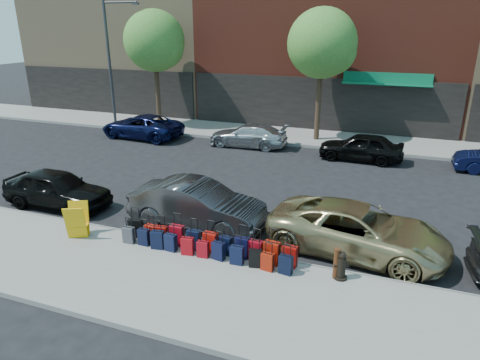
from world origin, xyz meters
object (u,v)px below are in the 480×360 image
at_px(display_rack, 77,221).
at_px(car_far_2, 361,147).
at_px(car_near_0, 57,189).
at_px(car_near_2, 358,230).
at_px(car_far_0, 142,126).
at_px(car_far_1, 248,135).
at_px(tree_left, 156,43).
at_px(tree_center, 325,45).
at_px(streetlight, 111,55).
at_px(bollard, 336,263).
at_px(suitcase_front_5, 210,242).
at_px(car_near_1, 197,205).
at_px(fire_hydrant, 341,266).

distance_m(display_rack, car_far_2, 14.10).
bearing_deg(car_near_0, car_near_2, -87.93).
xyz_separation_m(display_rack, car_far_0, (-5.32, 12.06, 0.01)).
bearing_deg(car_far_1, car_far_2, 83.46).
bearing_deg(tree_left, display_rack, -69.33).
bearing_deg(car_far_0, tree_center, 109.88).
height_order(car_far_0, car_far_1, car_far_0).
bearing_deg(tree_left, streetlight, -166.61).
bearing_deg(streetlight, car_far_2, -7.91).
height_order(bollard, car_far_0, car_far_0).
bearing_deg(car_far_0, car_far_2, 93.96).
height_order(car_near_0, car_far_0, car_near_0).
relative_size(car_near_0, car_far_0, 0.83).
xyz_separation_m(display_rack, car_far_2, (7.54, 11.92, 0.01)).
distance_m(streetlight, car_far_1, 10.82).
height_order(suitcase_front_5, car_far_1, car_far_1).
bearing_deg(tree_center, car_far_0, -164.72).
bearing_deg(car_near_2, tree_center, 22.67).
bearing_deg(streetlight, car_near_0, -63.89).
bearing_deg(car_far_2, car_near_0, -43.57).
relative_size(bollard, car_near_1, 0.19).
relative_size(tree_center, car_far_1, 1.65).
bearing_deg(streetlight, car_far_1, -9.86).
xyz_separation_m(car_near_1, car_far_1, (-1.71, 10.11, -0.13)).
distance_m(suitcase_front_5, display_rack, 4.37).
xyz_separation_m(tree_center, bollard, (3.10, -14.42, -4.81)).
relative_size(tree_left, car_far_1, 1.65).
distance_m(tree_left, car_far_1, 8.77).
bearing_deg(bollard, tree_center, 102.12).
relative_size(streetlight, display_rack, 7.27).
relative_size(car_near_0, car_near_1, 0.89).
bearing_deg(streetlight, car_near_1, -45.56).
distance_m(suitcase_front_5, car_far_2, 11.81).
bearing_deg(car_far_2, tree_center, -136.11).
relative_size(display_rack, car_far_2, 0.27).
distance_m(streetlight, display_rack, 17.00).
height_order(tree_left, fire_hydrant, tree_left).
bearing_deg(car_near_0, fire_hydrant, -97.82).
bearing_deg(car_near_2, bollard, 176.71).
bearing_deg(car_far_0, streetlight, -118.35).
height_order(display_rack, car_near_1, car_near_1).
distance_m(car_near_0, car_far_2, 14.19).
bearing_deg(bollard, fire_hydrant, 11.66).
distance_m(bollard, car_far_2, 11.49).
xyz_separation_m(bollard, car_near_1, (-4.93, 1.88, 0.17)).
xyz_separation_m(tree_center, display_rack, (-4.90, -14.85, -4.72)).
height_order(fire_hydrant, car_far_2, car_far_2).
xyz_separation_m(tree_left, suitcase_front_5, (9.93, -14.29, -4.95)).
relative_size(display_rack, car_far_0, 0.22).
relative_size(fire_hydrant, car_far_2, 0.19).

